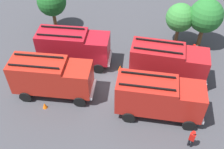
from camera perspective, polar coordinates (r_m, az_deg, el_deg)
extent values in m
plane|color=#38383D|center=(25.67, 0.00, -2.27)|extent=(46.38, 46.38, 0.00)
cube|color=#A92116|center=(23.43, -7.06, -0.97)|extent=(2.48, 2.75, 2.60)
cube|color=#8C9EAD|center=(23.02, -4.58, -0.64)|extent=(0.33, 2.12, 1.46)
cube|color=#A92116|center=(24.29, -15.16, -0.01)|extent=(5.07, 3.06, 2.90)
cube|color=black|center=(23.76, -15.35, 3.87)|extent=(4.30, 0.64, 0.12)
cube|color=black|center=(22.81, -16.40, 1.67)|extent=(4.30, 0.64, 0.12)
cube|color=silver|center=(24.04, -4.03, -3.17)|extent=(0.48, 2.38, 0.28)
cylinder|color=black|center=(25.30, -5.76, -1.63)|extent=(1.13, 0.48, 1.10)
cylinder|color=black|center=(23.72, -6.87, -5.71)|extent=(1.13, 0.48, 1.10)
cylinder|color=black|center=(26.64, -16.14, -0.70)|extent=(1.13, 0.48, 1.10)
cylinder|color=black|center=(25.14, -17.86, -4.48)|extent=(1.13, 0.48, 1.10)
cube|color=#A91E16|center=(22.42, 16.17, -5.40)|extent=(2.38, 2.66, 2.60)
cube|color=#8C9EAD|center=(22.41, 18.97, -5.13)|extent=(0.24, 2.12, 1.46)
cube|color=#A91E16|center=(21.98, 7.24, -4.21)|extent=(4.98, 2.86, 2.90)
cube|color=black|center=(21.36, 7.73, -0.02)|extent=(4.32, 0.45, 0.12)
cube|color=black|center=(20.37, 7.49, -2.65)|extent=(4.32, 0.45, 0.12)
cube|color=silver|center=(23.50, 18.52, -7.53)|extent=(0.38, 2.38, 0.28)
cylinder|color=black|center=(24.38, 15.80, -5.76)|extent=(1.12, 0.43, 1.10)
cylinder|color=black|center=(22.87, 16.05, -10.26)|extent=(1.12, 0.43, 1.10)
cylinder|color=black|center=(24.06, 4.24, -4.53)|extent=(1.12, 0.43, 1.10)
cylinder|color=black|center=(22.52, 3.57, -9.02)|extent=(1.12, 0.43, 1.10)
cube|color=maroon|center=(26.56, -3.02, 5.57)|extent=(2.49, 2.75, 2.60)
cube|color=#8C9EAD|center=(26.24, -0.77, 5.95)|extent=(0.34, 2.12, 1.46)
cube|color=maroon|center=(27.18, -10.39, 6.25)|extent=(5.07, 3.07, 2.90)
cube|color=black|center=(26.83, -10.45, 9.81)|extent=(4.30, 0.65, 0.12)
cube|color=black|center=(25.75, -11.20, 8.11)|extent=(4.30, 0.65, 0.12)
cube|color=silver|center=(27.14, -0.43, 3.48)|extent=(0.49, 2.38, 0.28)
cylinder|color=black|center=(28.42, -2.14, 4.55)|extent=(1.13, 0.48, 1.10)
cylinder|color=black|center=(26.62, -2.87, 1.33)|extent=(1.13, 0.48, 1.10)
cylinder|color=black|center=(29.44, -11.66, 5.15)|extent=(1.13, 0.48, 1.10)
cylinder|color=black|center=(27.70, -12.94, 2.07)|extent=(1.13, 0.48, 1.10)
cube|color=maroon|center=(25.69, 17.19, 1.82)|extent=(2.27, 2.56, 2.60)
cube|color=#8C9EAD|center=(25.67, 19.63, 1.99)|extent=(0.14, 2.13, 1.46)
cube|color=maroon|center=(25.34, 9.48, 3.21)|extent=(4.87, 2.64, 2.90)
cube|color=black|center=(24.92, 10.03, 6.97)|extent=(4.32, 0.25, 0.12)
cube|color=black|center=(23.82, 9.76, 5.05)|extent=(4.32, 0.25, 0.12)
cube|color=silver|center=(26.63, 19.22, -0.41)|extent=(0.27, 2.38, 0.28)
cylinder|color=black|center=(27.62, 16.91, 0.97)|extent=(1.11, 0.38, 1.10)
cylinder|color=black|center=(25.86, 16.96, -2.54)|extent=(1.11, 0.38, 1.10)
cylinder|color=black|center=(27.37, 6.80, 2.44)|extent=(1.11, 0.38, 1.10)
cylinder|color=black|center=(25.60, 6.15, -1.01)|extent=(1.11, 0.38, 1.10)
cylinder|color=black|center=(22.07, 16.56, -13.86)|extent=(0.16, 0.16, 0.83)
cylinder|color=black|center=(22.08, 16.05, -13.65)|extent=(0.16, 0.16, 0.83)
cube|color=#B7140F|center=(21.45, 16.72, -12.62)|extent=(0.47, 0.36, 0.72)
sphere|color=beige|center=(21.07, 16.98, -11.89)|extent=(0.23, 0.23, 0.23)
cylinder|color=#B7140F|center=(20.99, 17.03, -11.74)|extent=(0.29, 0.29, 0.07)
cylinder|color=black|center=(31.42, -10.87, 7.67)|extent=(0.16, 0.16, 0.79)
cylinder|color=black|center=(31.25, -10.80, 7.46)|extent=(0.16, 0.16, 0.79)
cube|color=black|center=(30.91, -11.01, 8.68)|extent=(0.42, 0.48, 0.69)
sphere|color=#9E704C|center=(30.66, -11.13, 9.38)|extent=(0.22, 0.22, 0.22)
cylinder|color=black|center=(30.61, -11.15, 9.51)|extent=(0.28, 0.28, 0.07)
cylinder|color=black|center=(29.63, 16.79, 3.93)|extent=(0.16, 0.16, 0.78)
cylinder|color=black|center=(29.74, 16.54, 4.17)|extent=(0.16, 0.16, 0.78)
cube|color=#B7140F|center=(29.25, 16.95, 5.16)|extent=(0.45, 0.48, 0.68)
sphere|color=brown|center=(28.98, 17.13, 5.86)|extent=(0.22, 0.22, 0.22)
cylinder|color=#B7140F|center=(28.93, 17.16, 6.00)|extent=(0.28, 0.28, 0.07)
cylinder|color=brown|center=(33.50, -12.09, 11.26)|extent=(0.41, 0.41, 2.07)
sphere|color=#19511E|center=(32.30, -12.74, 14.92)|extent=(3.32, 3.32, 3.32)
cylinder|color=brown|center=(31.20, 13.59, 8.17)|extent=(0.38, 0.38, 1.91)
sphere|color=#337A33|center=(30.00, 14.30, 11.67)|extent=(3.05, 3.05, 3.05)
cylinder|color=brown|center=(31.41, 18.26, 7.70)|extent=(0.44, 0.44, 2.22)
sphere|color=#236628|center=(30.05, 19.36, 11.73)|extent=(3.55, 3.55, 3.55)
cone|color=#F2600C|center=(27.01, 1.74, 1.44)|extent=(0.44, 0.44, 0.62)
cone|color=#F2600C|center=(30.33, -11.62, 5.87)|extent=(0.43, 0.43, 0.61)
cone|color=#F2600C|center=(24.32, -14.11, -6.39)|extent=(0.41, 0.41, 0.59)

